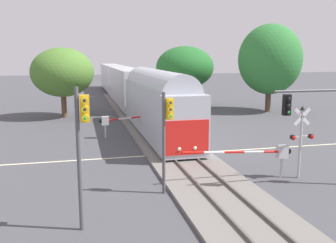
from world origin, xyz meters
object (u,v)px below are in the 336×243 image
at_px(traffic_signal_near_left, 82,136).
at_px(oak_behind_train, 62,72).
at_px(crossing_gate_near, 270,153).
at_px(traffic_signal_near_right, 332,111).
at_px(crossing_gate_far, 113,121).
at_px(traffic_signal_median, 167,126).
at_px(crossing_signal_mast, 301,135).
at_px(commuter_train, 127,85).
at_px(elm_centre_background, 185,67).
at_px(maple_right_background, 270,59).

relative_size(traffic_signal_near_left, oak_behind_train, 0.74).
relative_size(crossing_gate_near, traffic_signal_near_right, 1.20).
relative_size(crossing_gate_far, traffic_signal_median, 1.18).
bearing_deg(crossing_signal_mast, traffic_signal_median, -176.08).
distance_m(commuter_train, traffic_signal_median, 32.56).
xyz_separation_m(commuter_train, traffic_signal_median, (-2.34, -32.47, 0.58)).
distance_m(traffic_signal_near_left, traffic_signal_near_right, 12.20).
height_order(traffic_signal_near_left, traffic_signal_median, traffic_signal_near_left).
xyz_separation_m(traffic_signal_median, elm_centre_background, (9.67, 30.42, 1.77)).
distance_m(traffic_signal_near_right, oak_behind_train, 29.05).
bearing_deg(elm_centre_background, crossing_gate_far, -122.35).
bearing_deg(oak_behind_train, traffic_signal_median, -77.20).
relative_size(maple_right_background, elm_centre_background, 1.31).
height_order(crossing_signal_mast, traffic_signal_median, traffic_signal_median).
bearing_deg(elm_centre_background, maple_right_background, -40.19).
xyz_separation_m(crossing_gate_far, traffic_signal_median, (1.35, -13.01, 1.88)).
distance_m(commuter_train, crossing_signal_mast, 32.38).
relative_size(crossing_gate_near, crossing_signal_mast, 1.57).
bearing_deg(crossing_gate_near, crossing_gate_far, 120.99).
xyz_separation_m(crossing_gate_near, traffic_signal_near_left, (-9.88, -3.88, 2.26)).
distance_m(traffic_signal_median, maple_right_background, 29.65).
height_order(traffic_signal_median, elm_centre_background, elm_centre_background).
relative_size(traffic_signal_near_left, elm_centre_background, 0.70).
bearing_deg(traffic_signal_median, crossing_gate_far, 95.94).
distance_m(crossing_signal_mast, traffic_signal_median, 7.62).
xyz_separation_m(crossing_signal_mast, traffic_signal_near_right, (0.55, -1.59, 1.49)).
xyz_separation_m(commuter_train, crossing_gate_near, (3.60, -31.60, -1.31)).
bearing_deg(elm_centre_background, traffic_signal_median, -107.64).
distance_m(crossing_signal_mast, traffic_signal_near_left, 12.09).
xyz_separation_m(commuter_train, maple_right_background, (15.68, -9.10, 3.42)).
xyz_separation_m(crossing_gate_near, elm_centre_background, (3.73, 29.55, 3.67)).
relative_size(crossing_gate_far, traffic_signal_near_left, 1.06).
xyz_separation_m(commuter_train, traffic_signal_near_right, (5.76, -33.55, 1.18)).
distance_m(crossing_gate_far, traffic_signal_near_right, 17.15).
relative_size(commuter_train, traffic_signal_median, 12.15).
height_order(crossing_gate_far, traffic_signal_near_left, traffic_signal_near_left).
bearing_deg(traffic_signal_median, maple_right_background, 52.37).
bearing_deg(crossing_signal_mast, traffic_signal_near_right, -71.01).
bearing_deg(oak_behind_train, crossing_gate_far, -69.89).
bearing_deg(crossing_gate_near, traffic_signal_median, -171.67).
distance_m(crossing_gate_far, elm_centre_background, 20.93).
height_order(commuter_train, crossing_signal_mast, commuter_train).
xyz_separation_m(crossing_gate_far, oak_behind_train, (-4.22, 11.53, 3.41)).
bearing_deg(traffic_signal_median, traffic_signal_near_left, -142.60).
relative_size(traffic_signal_near_right, maple_right_background, 0.51).
relative_size(crossing_signal_mast, crossing_gate_far, 0.68).
bearing_deg(crossing_gate_far, traffic_signal_near_right, -56.13).
bearing_deg(elm_centre_background, traffic_signal_near_left, -112.16).
bearing_deg(crossing_gate_near, traffic_signal_near_left, -158.55).
bearing_deg(oak_behind_train, crossing_gate_near, -64.06).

